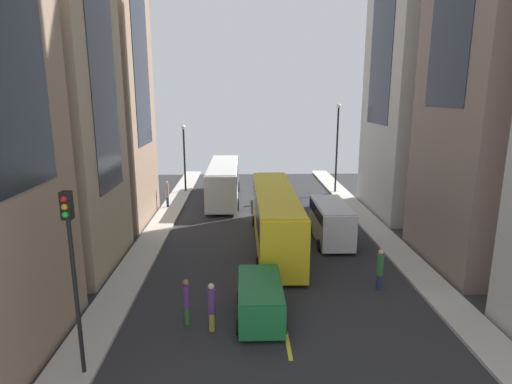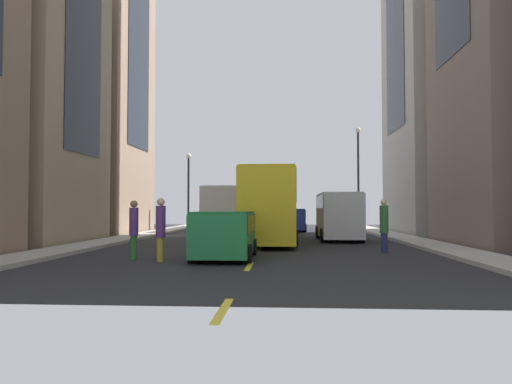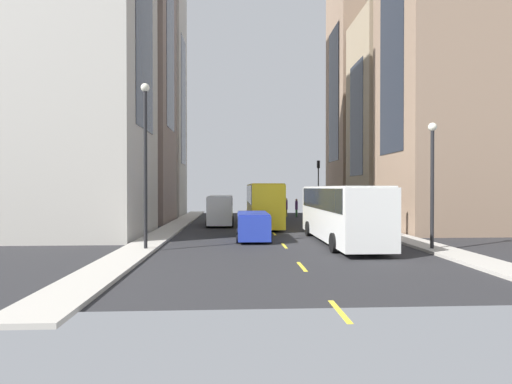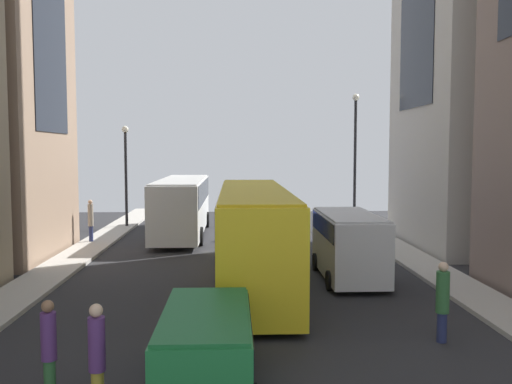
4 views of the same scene
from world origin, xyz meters
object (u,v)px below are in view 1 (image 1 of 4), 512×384
Objects in this scene: car_blue_0 at (281,193)px; traffic_light_near_corner at (71,252)px; car_green_1 at (260,297)px; pedestrian_walking_far at (212,305)px; delivery_van_white at (331,220)px; pedestrian_crossing_mid at (380,268)px; pedestrian_waiting_curb at (187,300)px; pedestrian_crossing_near at (167,193)px; city_bus_white at (224,179)px; streetcar_yellow at (275,213)px.

traffic_light_near_corner is at bearing -111.16° from car_blue_0.
pedestrian_walking_far reaches higher than car_green_1.
delivery_van_white is 17.65m from traffic_light_near_corner.
pedestrian_crossing_mid is at bearing 26.77° from traffic_light_near_corner.
car_green_1 is 6.52m from pedestrian_crossing_mid.
pedestrian_walking_far is at bearing 20.27° from pedestrian_waiting_curb.
pedestrian_walking_far is 0.33× the size of traffic_light_near_corner.
pedestrian_walking_far is at bearing -152.26° from pedestrian_crossing_near.
city_bus_white is 0.88× the size of streetcar_yellow.
traffic_light_near_corner is (-11.29, -13.23, 3.05)m from delivery_van_white.
pedestrian_waiting_curb is at bearing 45.95° from traffic_light_near_corner.
streetcar_yellow is 9.30m from car_green_1.
pedestrian_crossing_mid reaches higher than car_blue_0.
city_bus_white is 20.28m from pedestrian_crossing_mid.
pedestrian_waiting_curb is at bearing -91.76° from city_bus_white.
pedestrian_waiting_curb reaches higher than car_green_1.
pedestrian_crossing_near reaches higher than pedestrian_crossing_mid.
pedestrian_crossing_mid is at bearing -82.14° from delivery_van_white.
city_bus_white is 5.35× the size of pedestrian_crossing_mid.
city_bus_white is at bearing 107.77° from streetcar_yellow.
car_blue_0 is 17.14m from pedestrian_crossing_mid.
streetcar_yellow is at bearing 59.36° from traffic_light_near_corner.
pedestrian_waiting_curb is (-0.66, -21.34, -0.90)m from city_bus_white.
traffic_light_near_corner is (-3.80, -24.60, 2.55)m from city_bus_white.
pedestrian_waiting_curb is at bearing -155.01° from pedestrian_crossing_near.
pedestrian_crossing_near is (-9.72, -1.19, 0.35)m from car_blue_0.
traffic_light_near_corner reaches higher than pedestrian_walking_far.
car_green_1 is 1.95× the size of pedestrian_walking_far.
delivery_van_white is at bearing 62.18° from car_green_1.
car_green_1 is at bearing -83.33° from city_bus_white.
traffic_light_near_corner is at bearing -87.23° from pedestrian_waiting_curb.
delivery_van_white is 0.83× the size of traffic_light_near_corner.
car_blue_0 is at bearing 116.43° from pedestrian_crossing_mid.
traffic_light_near_corner reaches higher than car_green_1.
city_bus_white reaches higher than delivery_van_white.
pedestrian_walking_far is (-4.67, -20.28, 0.13)m from car_blue_0.
car_green_1 is at bearing -117.82° from delivery_van_white.
streetcar_yellow reaches higher than pedestrian_crossing_near.
pedestrian_crossing_near is at bearing 133.05° from streetcar_yellow.
traffic_light_near_corner is (-4.23, -2.71, 3.42)m from pedestrian_walking_far.
pedestrian_crossing_near is 0.35× the size of traffic_light_near_corner.
city_bus_white is at bearing 123.36° from delivery_van_white.
delivery_van_white is 10.81m from car_green_1.
pedestrian_waiting_curb is (-8.14, -9.97, -0.41)m from delivery_van_white.
delivery_van_white reaches higher than pedestrian_crossing_near.
pedestrian_walking_far is 1.21m from pedestrian_waiting_curb.
pedestrian_crossing_near is 19.75m from pedestrian_walking_far.
city_bus_white reaches higher than pedestrian_walking_far.
pedestrian_crossing_mid is 1.05× the size of pedestrian_waiting_curb.
streetcar_yellow reaches higher than car_blue_0.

